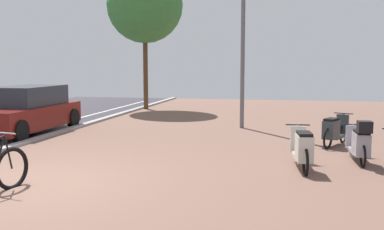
{
  "coord_description": "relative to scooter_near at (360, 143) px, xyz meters",
  "views": [
    {
      "loc": [
        4.49,
        -7.01,
        2.14
      ],
      "look_at": [
        2.67,
        1.49,
        1.15
      ],
      "focal_mm": 41.82,
      "sensor_mm": 36.0,
      "label": 1
    }
  ],
  "objects": [
    {
      "name": "ground",
      "position": [
        -4.63,
        -3.1,
        -0.47
      ],
      "size": [
        21.0,
        40.0,
        0.13
      ],
      "color": "#322C35"
    },
    {
      "name": "scooter_near",
      "position": [
        0.0,
        0.0,
        0.0
      ],
      "size": [
        0.52,
        1.83,
        1.0
      ],
      "color": "black",
      "rests_on": "ground"
    },
    {
      "name": "scooter_mid",
      "position": [
        -1.24,
        -0.9,
        -0.02
      ],
      "size": [
        0.55,
        1.87,
        0.85
      ],
      "color": "black",
      "rests_on": "ground"
    },
    {
      "name": "scooter_far",
      "position": [
        -0.34,
        1.97,
        -0.04
      ],
      "size": [
        0.87,
        1.56,
        0.84
      ],
      "color": "black",
      "rests_on": "ground"
    },
    {
      "name": "parked_car_near",
      "position": [
        -9.52,
        2.35,
        0.24
      ],
      "size": [
        1.85,
        4.14,
        1.45
      ],
      "color": "maroon",
      "rests_on": "ground"
    },
    {
      "name": "lamp_post",
      "position": [
        -3.04,
        4.83,
        3.0
      ],
      "size": [
        0.2,
        0.52,
        6.25
      ],
      "color": "slate",
      "rests_on": "ground"
    },
    {
      "name": "street_tree",
      "position": [
        -8.17,
        10.27,
        4.43
      ],
      "size": [
        3.56,
        3.56,
        6.67
      ],
      "color": "brown",
      "rests_on": "ground"
    }
  ]
}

